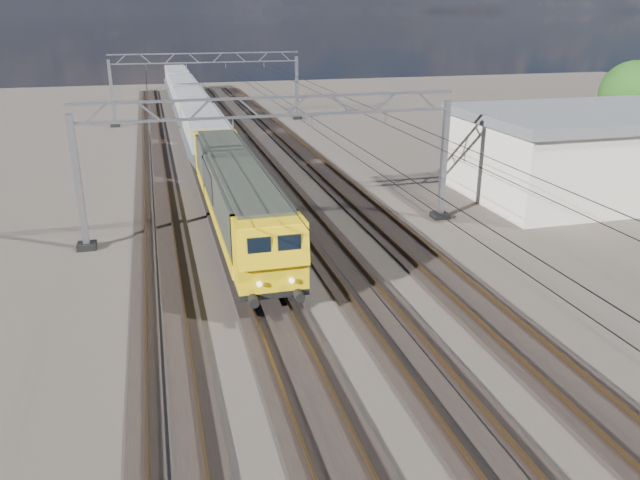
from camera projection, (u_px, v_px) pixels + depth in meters
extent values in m
plane|color=black|center=(292.00, 259.00, 29.52)|extent=(160.00, 160.00, 0.00)
cube|color=black|center=(162.00, 271.00, 28.04)|extent=(2.60, 140.00, 0.12)
cube|color=brown|center=(145.00, 269.00, 27.81)|extent=(0.08, 140.00, 0.16)
cube|color=brown|center=(178.00, 266.00, 28.16)|extent=(0.08, 140.00, 0.16)
cube|color=black|center=(250.00, 262.00, 29.01)|extent=(2.60, 140.00, 0.12)
cube|color=brown|center=(235.00, 261.00, 28.78)|extent=(0.08, 140.00, 0.16)
cube|color=brown|center=(265.00, 258.00, 29.13)|extent=(0.08, 140.00, 0.16)
cube|color=black|center=(333.00, 254.00, 29.98)|extent=(2.60, 140.00, 0.12)
cube|color=brown|center=(318.00, 252.00, 29.75)|extent=(0.08, 140.00, 0.16)
cube|color=brown|center=(347.00, 250.00, 30.10)|extent=(0.08, 140.00, 0.16)
cube|color=black|center=(410.00, 247.00, 30.95)|extent=(2.60, 140.00, 0.12)
cube|color=brown|center=(397.00, 245.00, 30.72)|extent=(0.08, 140.00, 0.16)
cube|color=brown|center=(424.00, 242.00, 31.07)|extent=(0.08, 140.00, 0.16)
cube|color=gray|center=(78.00, 184.00, 29.70)|extent=(0.30, 0.30, 6.60)
cube|color=gray|center=(444.00, 161.00, 34.31)|extent=(0.30, 0.30, 6.60)
cube|color=black|center=(87.00, 246.00, 30.79)|extent=(0.90, 0.90, 0.30)
cube|color=black|center=(440.00, 215.00, 35.40)|extent=(0.90, 0.90, 0.30)
cube|color=gray|center=(272.00, 98.00, 30.72)|extent=(19.30, 0.18, 0.12)
cube|color=gray|center=(273.00, 116.00, 31.03)|extent=(19.30, 0.18, 0.12)
cube|color=gray|center=(96.00, 113.00, 28.85)|extent=(1.03, 0.10, 0.94)
cube|color=gray|center=(149.00, 111.00, 29.43)|extent=(1.03, 0.10, 0.94)
cube|color=gray|center=(200.00, 109.00, 30.01)|extent=(1.03, 0.10, 0.94)
cube|color=gray|center=(249.00, 108.00, 30.58)|extent=(1.03, 0.10, 0.94)
cube|color=gray|center=(296.00, 106.00, 31.16)|extent=(1.03, 0.10, 0.94)
cube|color=gray|center=(341.00, 104.00, 31.74)|extent=(1.03, 0.10, 0.94)
cube|color=gray|center=(385.00, 103.00, 32.31)|extent=(1.03, 0.10, 0.94)
cube|color=gray|center=(427.00, 101.00, 32.89)|extent=(1.03, 0.10, 0.94)
cube|color=gray|center=(149.00, 128.00, 29.68)|extent=(0.06, 0.06, 0.65)
cube|color=gray|center=(233.00, 124.00, 30.65)|extent=(0.06, 0.06, 0.65)
cube|color=gray|center=(312.00, 121.00, 31.62)|extent=(0.06, 0.06, 0.65)
cube|color=gray|center=(386.00, 117.00, 32.59)|extent=(0.06, 0.06, 0.65)
cube|color=gray|center=(112.00, 94.00, 62.34)|extent=(0.30, 0.30, 6.60)
cube|color=gray|center=(297.00, 88.00, 66.96)|extent=(0.30, 0.30, 6.60)
cube|color=black|center=(116.00, 125.00, 63.43)|extent=(0.90, 0.90, 0.30)
cube|color=black|center=(297.00, 118.00, 68.04)|extent=(0.90, 0.90, 0.30)
cube|color=gray|center=(205.00, 53.00, 63.36)|extent=(19.30, 0.18, 0.12)
cube|color=gray|center=(206.00, 62.00, 63.67)|extent=(19.30, 0.18, 0.12)
cube|color=gray|center=(121.00, 59.00, 61.50)|extent=(1.03, 0.10, 0.94)
cube|color=gray|center=(146.00, 59.00, 62.07)|extent=(1.03, 0.10, 0.94)
cube|color=gray|center=(170.00, 58.00, 62.65)|extent=(1.03, 0.10, 0.94)
cube|color=gray|center=(194.00, 58.00, 63.23)|extent=(1.03, 0.10, 0.94)
cube|color=gray|center=(217.00, 58.00, 63.80)|extent=(1.03, 0.10, 0.94)
cube|color=gray|center=(240.00, 57.00, 64.38)|extent=(1.03, 0.10, 0.94)
cube|color=gray|center=(263.00, 57.00, 64.96)|extent=(1.03, 0.10, 0.94)
cube|color=gray|center=(285.00, 56.00, 65.53)|extent=(1.03, 0.10, 0.94)
cube|color=gray|center=(146.00, 67.00, 62.32)|extent=(0.06, 0.06, 0.65)
cube|color=gray|center=(186.00, 66.00, 63.30)|extent=(0.06, 0.06, 0.65)
cube|color=gray|center=(226.00, 65.00, 64.27)|extent=(0.06, 0.06, 0.65)
cube|color=gray|center=(264.00, 64.00, 65.24)|extent=(0.06, 0.06, 0.65)
cylinder|color=black|center=(149.00, 121.00, 33.42)|extent=(0.03, 140.00, 0.03)
cylinder|color=black|center=(148.00, 112.00, 33.25)|extent=(0.03, 140.00, 0.03)
cylinder|color=black|center=(224.00, 118.00, 34.39)|extent=(0.03, 140.00, 0.03)
cylinder|color=black|center=(223.00, 109.00, 34.22)|extent=(0.03, 140.00, 0.03)
cylinder|color=black|center=(294.00, 115.00, 35.36)|extent=(0.03, 140.00, 0.03)
cylinder|color=black|center=(294.00, 106.00, 35.19)|extent=(0.03, 140.00, 0.03)
cylinder|color=black|center=(361.00, 113.00, 36.33)|extent=(0.03, 140.00, 0.03)
cylinder|color=black|center=(361.00, 104.00, 36.16)|extent=(0.03, 140.00, 0.03)
cube|color=black|center=(259.00, 270.00, 26.42)|extent=(2.20, 3.60, 0.60)
cube|color=black|center=(223.00, 190.00, 38.21)|extent=(2.20, 3.60, 0.60)
cube|color=black|center=(238.00, 216.00, 32.18)|extent=(2.65, 20.00, 0.25)
cube|color=black|center=(238.00, 223.00, 32.31)|extent=(2.20, 4.50, 0.75)
cube|color=#282D25|center=(236.00, 189.00, 31.69)|extent=(2.65, 17.00, 2.60)
cube|color=yellow|center=(211.00, 210.00, 31.71)|extent=(0.04, 17.00, 0.60)
cube|color=yellow|center=(263.00, 206.00, 32.36)|extent=(0.04, 17.00, 0.60)
cube|color=black|center=(207.00, 179.00, 32.15)|extent=(0.05, 5.00, 1.40)
cube|color=black|center=(259.00, 176.00, 32.81)|extent=(0.05, 5.00, 1.40)
cube|color=#282D25|center=(235.00, 163.00, 31.22)|extent=(2.25, 18.00, 0.15)
cube|color=yellow|center=(269.00, 251.00, 23.44)|extent=(2.65, 1.80, 2.60)
cube|color=yellow|center=(274.00, 248.00, 22.41)|extent=(2.60, 0.46, 1.52)
cube|color=black|center=(259.00, 247.00, 22.15)|extent=(0.85, 0.08, 0.75)
cube|color=black|center=(289.00, 245.00, 22.42)|extent=(0.85, 0.08, 0.75)
cylinder|color=black|center=(253.00, 301.00, 22.63)|extent=(0.36, 0.50, 0.36)
cylinder|color=black|center=(299.00, 296.00, 23.04)|extent=(0.36, 0.50, 0.36)
cylinder|color=white|center=(259.00, 284.00, 22.57)|extent=(0.20, 0.08, 0.20)
cylinder|color=white|center=(292.00, 281.00, 22.86)|extent=(0.20, 0.08, 0.20)
cube|color=yellow|center=(217.00, 152.00, 39.94)|extent=(2.65, 1.80, 2.60)
cube|color=yellow|center=(215.00, 142.00, 40.63)|extent=(2.60, 0.46, 1.52)
cube|color=black|center=(206.00, 140.00, 40.56)|extent=(0.85, 0.08, 0.75)
cube|color=black|center=(223.00, 140.00, 40.82)|extent=(0.85, 0.08, 0.75)
cylinder|color=black|center=(203.00, 170.00, 41.31)|extent=(0.36, 0.50, 0.36)
cylinder|color=black|center=(229.00, 169.00, 41.72)|extent=(0.36, 0.50, 0.36)
cylinder|color=white|center=(207.00, 161.00, 41.07)|extent=(0.20, 0.08, 0.20)
cylinder|color=white|center=(225.00, 160.00, 41.36)|extent=(0.20, 0.08, 0.20)
cube|color=black|center=(212.00, 166.00, 44.29)|extent=(2.20, 2.60, 0.55)
cube|color=black|center=(201.00, 142.00, 52.45)|extent=(2.20, 2.60, 0.55)
cube|color=black|center=(206.00, 148.00, 48.25)|extent=(2.40, 13.00, 0.20)
cube|color=gray|center=(205.00, 126.00, 47.66)|extent=(2.80, 12.00, 1.80)
cube|color=#4D5155|center=(193.00, 143.00, 47.86)|extent=(1.48, 12.00, 1.36)
cube|color=#4D5155|center=(218.00, 142.00, 48.32)|extent=(1.48, 12.00, 1.36)
cube|color=yellow|center=(188.00, 133.00, 44.56)|extent=(0.04, 1.20, 0.50)
cube|color=black|center=(196.00, 131.00, 57.17)|extent=(2.20, 2.60, 0.55)
cube|color=black|center=(190.00, 116.00, 65.33)|extent=(2.20, 2.60, 0.55)
cube|color=black|center=(193.00, 119.00, 61.13)|extent=(2.40, 13.00, 0.20)
cube|color=gray|center=(191.00, 102.00, 60.53)|extent=(2.80, 12.00, 1.80)
cube|color=#4D5155|center=(182.00, 115.00, 60.73)|extent=(1.48, 12.00, 1.36)
cube|color=#4D5155|center=(202.00, 114.00, 61.19)|extent=(1.48, 12.00, 1.36)
cube|color=yellow|center=(178.00, 105.00, 57.43)|extent=(0.04, 1.20, 0.50)
cube|color=black|center=(187.00, 109.00, 70.05)|extent=(2.20, 2.60, 0.55)
cube|color=black|center=(182.00, 99.00, 78.21)|extent=(2.20, 2.60, 0.55)
cube|color=black|center=(184.00, 101.00, 74.00)|extent=(2.40, 13.00, 0.20)
cube|color=gray|center=(183.00, 86.00, 73.41)|extent=(2.80, 12.00, 1.80)
cube|color=#4D5155|center=(175.00, 97.00, 73.61)|extent=(1.48, 12.00, 1.36)
cube|color=#4D5155|center=(192.00, 96.00, 74.07)|extent=(1.48, 12.00, 1.36)
cube|color=yellow|center=(171.00, 88.00, 70.31)|extent=(0.04, 1.20, 0.50)
cube|color=black|center=(180.00, 94.00, 82.92)|extent=(2.20, 2.60, 0.55)
cube|color=black|center=(176.00, 87.00, 91.08)|extent=(2.20, 2.60, 0.55)
cube|color=black|center=(178.00, 88.00, 86.88)|extent=(2.40, 13.00, 0.20)
cube|color=gray|center=(177.00, 75.00, 86.29)|extent=(2.80, 12.00, 1.80)
cube|color=#4D5155|center=(171.00, 84.00, 86.49)|extent=(1.48, 12.00, 1.36)
cube|color=#4D5155|center=(184.00, 84.00, 86.95)|extent=(1.48, 12.00, 1.36)
cube|color=yellow|center=(167.00, 76.00, 83.19)|extent=(0.04, 1.20, 0.50)
cube|color=silver|center=(610.00, 157.00, 39.47)|extent=(18.00, 10.00, 4.80)
cube|color=slate|center=(617.00, 114.00, 38.54)|extent=(18.60, 10.60, 0.60)
cylinder|color=#3C251B|center=(626.00, 137.00, 48.87)|extent=(0.70, 0.70, 3.63)
sphere|color=#14390F|center=(633.00, 94.00, 47.75)|extent=(5.08, 5.08, 5.08)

